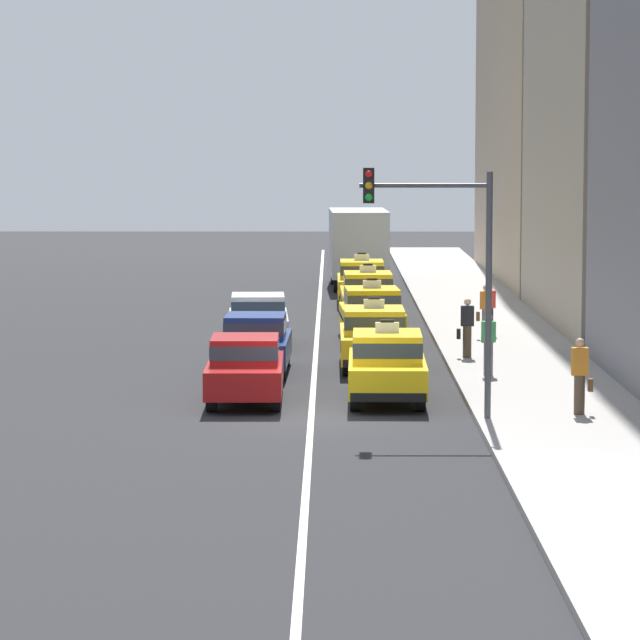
# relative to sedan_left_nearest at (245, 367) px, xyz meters

# --- Properties ---
(ground_plane) EXTENTS (160.00, 160.00, 0.00)m
(ground_plane) POSITION_rel_sedan_left_nearest_xyz_m (1.58, -2.28, -0.85)
(ground_plane) COLOR #232326
(lane_stripe_left_right) EXTENTS (0.14, 80.00, 0.01)m
(lane_stripe_left_right) POSITION_rel_sedan_left_nearest_xyz_m (1.58, 17.72, -0.84)
(lane_stripe_left_right) COLOR silver
(lane_stripe_left_right) RESTS_ON ground
(sidewalk_curb) EXTENTS (4.00, 90.00, 0.15)m
(sidewalk_curb) POSITION_rel_sedan_left_nearest_xyz_m (7.18, 12.72, -0.77)
(sidewalk_curb) COLOR #9E9993
(sidewalk_curb) RESTS_ON ground
(sedan_left_nearest) EXTENTS (1.82, 4.33, 1.58)m
(sedan_left_nearest) POSITION_rel_sedan_left_nearest_xyz_m (0.00, 0.00, 0.00)
(sedan_left_nearest) COLOR black
(sedan_left_nearest) RESTS_ON ground
(sedan_left_second) EXTENTS (1.82, 4.33, 1.58)m
(sedan_left_second) POSITION_rel_sedan_left_nearest_xyz_m (0.03, 5.24, 0.00)
(sedan_left_second) COLOR black
(sedan_left_second) RESTS_ON ground
(sedan_left_third) EXTENTS (1.94, 4.37, 1.58)m
(sedan_left_third) POSITION_rel_sedan_left_nearest_xyz_m (-0.16, 11.28, 0.00)
(sedan_left_third) COLOR black
(sedan_left_third) RESTS_ON ground
(taxi_right_nearest) EXTENTS (1.89, 4.59, 1.96)m
(taxi_right_nearest) POSITION_rel_sedan_left_nearest_xyz_m (3.35, 0.20, 0.03)
(taxi_right_nearest) COLOR black
(taxi_right_nearest) RESTS_ON ground
(taxi_right_second) EXTENTS (1.83, 4.56, 1.96)m
(taxi_right_second) POSITION_rel_sedan_left_nearest_xyz_m (3.18, 6.24, 0.03)
(taxi_right_second) COLOR black
(taxi_right_second) RESTS_ON ground
(taxi_right_third) EXTENTS (2.01, 4.63, 1.96)m
(taxi_right_third) POSITION_rel_sedan_left_nearest_xyz_m (3.27, 12.70, 0.03)
(taxi_right_third) COLOR black
(taxi_right_third) RESTS_ON ground
(taxi_right_fourth) EXTENTS (1.89, 4.59, 1.96)m
(taxi_right_fourth) POSITION_rel_sedan_left_nearest_xyz_m (3.28, 19.05, 0.03)
(taxi_right_fourth) COLOR black
(taxi_right_fourth) RESTS_ON ground
(taxi_right_fifth) EXTENTS (1.82, 4.56, 1.96)m
(taxi_right_fifth) POSITION_rel_sedan_left_nearest_xyz_m (3.17, 25.01, 0.03)
(taxi_right_fifth) COLOR black
(taxi_right_fifth) RESTS_ON ground
(box_truck_right_sixth) EXTENTS (2.44, 7.02, 3.27)m
(box_truck_right_sixth) POSITION_rel_sedan_left_nearest_xyz_m (3.13, 32.69, 0.93)
(box_truck_right_sixth) COLOR black
(box_truck_right_sixth) RESTS_ON ground
(pedestrian_near_crosswalk) EXTENTS (0.47, 0.24, 1.66)m
(pedestrian_near_crosswalk) POSITION_rel_sedan_left_nearest_xyz_m (6.72, 12.23, 0.13)
(pedestrian_near_crosswalk) COLOR slate
(pedestrian_near_crosswalk) RESTS_ON sidewalk_curb
(pedestrian_mid_block) EXTENTS (0.47, 0.24, 1.65)m
(pedestrian_mid_block) POSITION_rel_sedan_left_nearest_xyz_m (5.79, 7.56, 0.13)
(pedestrian_mid_block) COLOR #473828
(pedestrian_mid_block) RESTS_ON sidewalk_curb
(pedestrian_by_storefront) EXTENTS (0.47, 0.24, 1.69)m
(pedestrian_by_storefront) POSITION_rel_sedan_left_nearest_xyz_m (7.51, -2.67, 0.15)
(pedestrian_by_storefront) COLOR #473828
(pedestrian_by_storefront) RESTS_ON sidewalk_curb
(pedestrian_trailing) EXTENTS (0.36, 0.24, 1.59)m
(pedestrian_trailing) POSITION_rel_sedan_left_nearest_xyz_m (6.93, 13.23, 0.10)
(pedestrian_trailing) COLOR #23232D
(pedestrian_trailing) RESTS_ON sidewalk_curb
(pedestrian_far_corner) EXTENTS (0.36, 0.24, 1.61)m
(pedestrian_far_corner) POSITION_rel_sedan_left_nearest_xyz_m (6.06, 3.79, 0.11)
(pedestrian_far_corner) COLOR slate
(pedestrian_far_corner) RESTS_ON sidewalk_curb
(traffic_light_pole) EXTENTS (2.87, 0.33, 5.58)m
(traffic_light_pole) POSITION_rel_sedan_left_nearest_xyz_m (4.47, -3.21, 2.97)
(traffic_light_pole) COLOR #47474C
(traffic_light_pole) RESTS_ON ground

